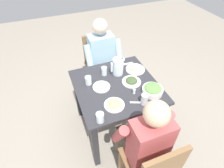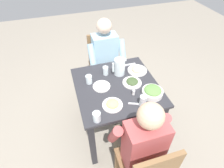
{
  "view_description": "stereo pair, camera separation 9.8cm",
  "coord_description": "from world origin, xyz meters",
  "px_view_note": "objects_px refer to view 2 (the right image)",
  "views": [
    {
      "loc": [
        0.57,
        1.33,
        2.07
      ],
      "look_at": [
        0.06,
        0.02,
        0.79
      ],
      "focal_mm": 29.81,
      "sensor_mm": 36.0,
      "label": 1
    },
    {
      "loc": [
        0.47,
        1.36,
        2.07
      ],
      "look_at": [
        0.06,
        0.02,
        0.79
      ],
      "focal_mm": 29.81,
      "sensor_mm": 36.0,
      "label": 2
    }
  ],
  "objects_px": {
    "water_pitcher": "(119,67)",
    "water_glass_center": "(97,117)",
    "diner_far": "(139,139)",
    "plate_dolmas": "(132,82)",
    "plate_fries": "(112,104)",
    "diner_near": "(107,60)",
    "plate_yoghurt": "(102,86)",
    "water_glass_far_left": "(89,79)",
    "water_glass_near_right": "(106,71)",
    "water_glass_near_left": "(143,101)",
    "plate_beans": "(137,70)",
    "dining_table": "(117,94)",
    "salad_bowl": "(153,92)",
    "salt_shaker": "(134,92)",
    "chair_near": "(103,61)"
  },
  "relations": [
    {
      "from": "salad_bowl",
      "to": "dining_table",
      "type": "bearing_deg",
      "value": -37.91
    },
    {
      "from": "diner_near",
      "to": "plate_fries",
      "type": "xyz_separation_m",
      "value": [
        0.19,
        0.86,
        0.11
      ]
    },
    {
      "from": "water_pitcher",
      "to": "plate_fries",
      "type": "height_order",
      "value": "water_pitcher"
    },
    {
      "from": "salad_bowl",
      "to": "salt_shaker",
      "type": "height_order",
      "value": "salad_bowl"
    },
    {
      "from": "plate_fries",
      "to": "plate_yoghurt",
      "type": "bearing_deg",
      "value": -83.41
    },
    {
      "from": "chair_near",
      "to": "plate_beans",
      "type": "relative_size",
      "value": 4.0
    },
    {
      "from": "water_glass_center",
      "to": "plate_dolmas",
      "type": "bearing_deg",
      "value": -142.67
    },
    {
      "from": "chair_near",
      "to": "diner_near",
      "type": "distance_m",
      "value": 0.25
    },
    {
      "from": "dining_table",
      "to": "plate_fries",
      "type": "relative_size",
      "value": 4.43
    },
    {
      "from": "chair_near",
      "to": "salt_shaker",
      "type": "xyz_separation_m",
      "value": [
        -0.05,
        0.98,
        0.27
      ]
    },
    {
      "from": "chair_near",
      "to": "diner_near",
      "type": "xyz_separation_m",
      "value": [
        -0.0,
        0.2,
        0.15
      ]
    },
    {
      "from": "water_pitcher",
      "to": "water_glass_center",
      "type": "bearing_deg",
      "value": 54.6
    },
    {
      "from": "diner_near",
      "to": "salad_bowl",
      "type": "height_order",
      "value": "diner_near"
    },
    {
      "from": "plate_fries",
      "to": "plate_beans",
      "type": "bearing_deg",
      "value": -135.66
    },
    {
      "from": "diner_far",
      "to": "salt_shaker",
      "type": "bearing_deg",
      "value": -105.54
    },
    {
      "from": "diner_far",
      "to": "plate_dolmas",
      "type": "height_order",
      "value": "diner_far"
    },
    {
      "from": "water_glass_near_left",
      "to": "plate_yoghurt",
      "type": "bearing_deg",
      "value": -49.6
    },
    {
      "from": "plate_yoghurt",
      "to": "plate_dolmas",
      "type": "height_order",
      "value": "plate_dolmas"
    },
    {
      "from": "plate_yoghurt",
      "to": "plate_beans",
      "type": "xyz_separation_m",
      "value": [
        -0.46,
        -0.14,
        0.0
      ]
    },
    {
      "from": "water_glass_near_right",
      "to": "water_glass_near_left",
      "type": "bearing_deg",
      "value": 110.61
    },
    {
      "from": "salad_bowl",
      "to": "plate_beans",
      "type": "relative_size",
      "value": 0.95
    },
    {
      "from": "plate_yoghurt",
      "to": "salt_shaker",
      "type": "bearing_deg",
      "value": 143.8
    },
    {
      "from": "salt_shaker",
      "to": "plate_dolmas",
      "type": "bearing_deg",
      "value": -106.99
    },
    {
      "from": "plate_fries",
      "to": "chair_near",
      "type": "bearing_deg",
      "value": -100.14
    },
    {
      "from": "water_glass_far_left",
      "to": "water_glass_near_right",
      "type": "distance_m",
      "value": 0.23
    },
    {
      "from": "water_pitcher",
      "to": "plate_yoghurt",
      "type": "bearing_deg",
      "value": 31.89
    },
    {
      "from": "plate_beans",
      "to": "water_glass_center",
      "type": "bearing_deg",
      "value": 41.61
    },
    {
      "from": "plate_fries",
      "to": "water_glass_center",
      "type": "relative_size",
      "value": 2.06
    },
    {
      "from": "diner_near",
      "to": "water_pitcher",
      "type": "height_order",
      "value": "diner_near"
    },
    {
      "from": "dining_table",
      "to": "diner_near",
      "type": "xyz_separation_m",
      "value": [
        -0.06,
        -0.61,
        0.04
      ]
    },
    {
      "from": "plate_beans",
      "to": "water_glass_near_left",
      "type": "bearing_deg",
      "value": 72.36
    },
    {
      "from": "diner_far",
      "to": "plate_fries",
      "type": "bearing_deg",
      "value": -70.83
    },
    {
      "from": "water_glass_near_left",
      "to": "dining_table",
      "type": "bearing_deg",
      "value": -66.08
    },
    {
      "from": "dining_table",
      "to": "water_glass_near_right",
      "type": "distance_m",
      "value": 0.29
    },
    {
      "from": "diner_near",
      "to": "water_glass_far_left",
      "type": "bearing_deg",
      "value": 55.02
    },
    {
      "from": "salad_bowl",
      "to": "water_glass_near_right",
      "type": "xyz_separation_m",
      "value": [
        0.36,
        -0.45,
        0.01
      ]
    },
    {
      "from": "diner_near",
      "to": "plate_yoghurt",
      "type": "relative_size",
      "value": 6.48
    },
    {
      "from": "diner_near",
      "to": "plate_yoghurt",
      "type": "xyz_separation_m",
      "value": [
        0.22,
        0.58,
        0.11
      ]
    },
    {
      "from": "plate_dolmas",
      "to": "plate_yoghurt",
      "type": "bearing_deg",
      "value": -7.15
    },
    {
      "from": "diner_far",
      "to": "plate_dolmas",
      "type": "relative_size",
      "value": 5.8
    },
    {
      "from": "diner_far",
      "to": "water_glass_far_left",
      "type": "xyz_separation_m",
      "value": [
        0.27,
        -0.74,
        0.14
      ]
    },
    {
      "from": "diner_far",
      "to": "water_glass_near_right",
      "type": "bearing_deg",
      "value": -85.99
    },
    {
      "from": "water_pitcher",
      "to": "water_glass_near_left",
      "type": "xyz_separation_m",
      "value": [
        -0.06,
        0.51,
        -0.04
      ]
    },
    {
      "from": "dining_table",
      "to": "plate_fries",
      "type": "height_order",
      "value": "plate_fries"
    },
    {
      "from": "chair_near",
      "to": "salt_shaker",
      "type": "relative_size",
      "value": 16.32
    },
    {
      "from": "diner_far",
      "to": "diner_near",
      "type": "bearing_deg",
      "value": -93.14
    },
    {
      "from": "dining_table",
      "to": "water_glass_far_left",
      "type": "distance_m",
      "value": 0.35
    },
    {
      "from": "plate_dolmas",
      "to": "salt_shaker",
      "type": "height_order",
      "value": "salt_shaker"
    },
    {
      "from": "plate_yoghurt",
      "to": "plate_fries",
      "type": "bearing_deg",
      "value": 96.59
    },
    {
      "from": "water_glass_center",
      "to": "diner_far",
      "type": "bearing_deg",
      "value": 142.26
    }
  ]
}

